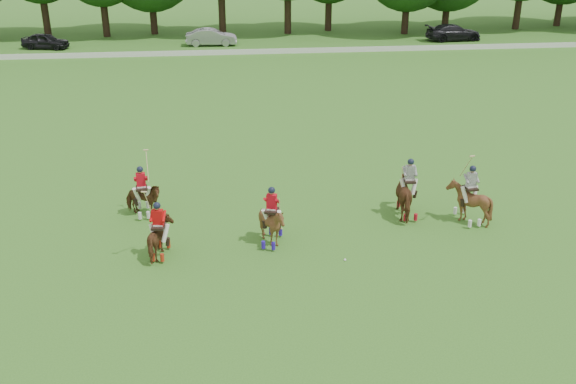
{
  "coord_description": "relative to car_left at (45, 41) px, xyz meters",
  "views": [
    {
      "loc": [
        -0.72,
        -18.43,
        11.28
      ],
      "look_at": [
        1.78,
        4.2,
        1.4
      ],
      "focal_mm": 40.0,
      "sensor_mm": 36.0,
      "label": 1
    }
  ],
  "objects": [
    {
      "name": "polo_stripe_a",
      "position": [
        22.87,
        -37.99,
        0.19
      ],
      "size": [
        1.32,
        2.14,
        2.45
      ],
      "color": "#502715",
      "rests_on": "ground"
    },
    {
      "name": "boundary_rail",
      "position": [
        16.19,
        -4.5,
        -0.49
      ],
      "size": [
        120.0,
        0.1,
        0.44
      ],
      "primitive_type": "cube",
      "color": "white",
      "rests_on": "ground"
    },
    {
      "name": "polo_red_b",
      "position": [
        12.22,
        -36.79,
        0.03
      ],
      "size": [
        1.49,
        1.32,
        2.66
      ],
      "color": "#502715",
      "rests_on": "ground"
    },
    {
      "name": "polo_ball",
      "position": [
        19.65,
        -41.42,
        -0.67
      ],
      "size": [
        0.09,
        0.09,
        0.09
      ],
      "primitive_type": "sphere",
      "color": "white",
      "rests_on": "ground"
    },
    {
      "name": "car_left",
      "position": [
        0.0,
        0.0,
        0.0
      ],
      "size": [
        4.45,
        2.6,
        1.42
      ],
      "primitive_type": "imported",
      "rotation": [
        0.0,
        0.0,
        1.34
      ],
      "color": "black",
      "rests_on": "ground"
    },
    {
      "name": "ground",
      "position": [
        16.19,
        -42.5,
        -0.71
      ],
      "size": [
        180.0,
        180.0,
        0.0
      ],
      "primitive_type": "plane",
      "color": "#34691E",
      "rests_on": "ground"
    },
    {
      "name": "car_right",
      "position": [
        38.34,
        0.0,
        0.06
      ],
      "size": [
        5.47,
        2.59,
        1.54
      ],
      "primitive_type": "imported",
      "rotation": [
        0.0,
        0.0,
        1.65
      ],
      "color": "black",
      "rests_on": "ground"
    },
    {
      "name": "polo_red_c",
      "position": [
        17.2,
        -39.83,
        0.11
      ],
      "size": [
        1.65,
        1.75,
        2.28
      ],
      "color": "#502715",
      "rests_on": "ground"
    },
    {
      "name": "car_mid",
      "position": [
        15.0,
        0.0,
        0.06
      ],
      "size": [
        4.75,
        1.78,
        1.55
      ],
      "primitive_type": "imported",
      "rotation": [
        0.0,
        0.0,
        1.54
      ],
      "color": "#939398",
      "rests_on": "ground"
    },
    {
      "name": "polo_red_a",
      "position": [
        13.15,
        -40.34,
        0.03
      ],
      "size": [
        1.04,
        1.72,
        2.65
      ],
      "color": "#502715",
      "rests_on": "ground"
    },
    {
      "name": "polo_stripe_b",
      "position": [
        25.09,
        -38.82,
        0.15
      ],
      "size": [
        1.54,
        1.68,
        2.92
      ],
      "color": "#502715",
      "rests_on": "ground"
    }
  ]
}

